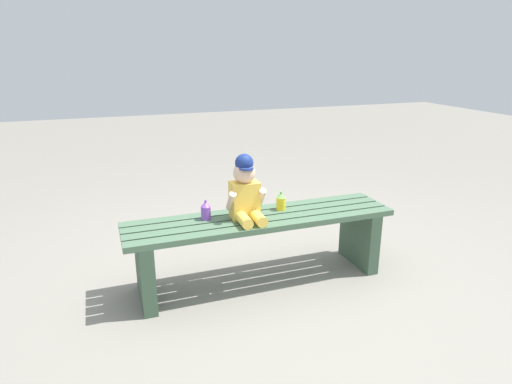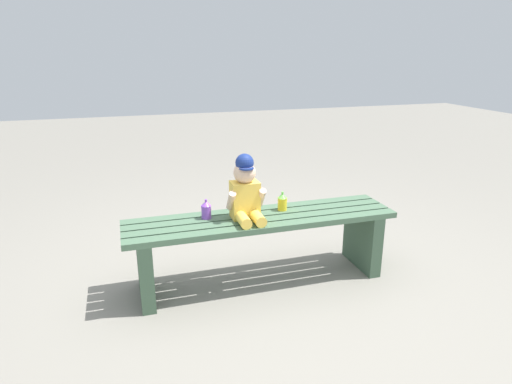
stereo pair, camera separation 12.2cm
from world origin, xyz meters
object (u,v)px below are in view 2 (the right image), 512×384
sippy_cup_left (206,209)px  sippy_cup_right (282,202)px  park_bench (261,237)px  child_figure (246,191)px

sippy_cup_left → sippy_cup_right: same height
park_bench → child_figure: child_figure is taller
child_figure → sippy_cup_left: bearing=163.1°
sippy_cup_left → sippy_cup_right: (0.50, 0.00, 0.00)m
child_figure → sippy_cup_right: child_figure is taller
child_figure → sippy_cup_left: size_ratio=3.26×
park_bench → sippy_cup_left: sippy_cup_left is taller
sippy_cup_left → sippy_cup_right: bearing=0.0°
child_figure → park_bench: bearing=2.5°
child_figure → sippy_cup_left: child_figure is taller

